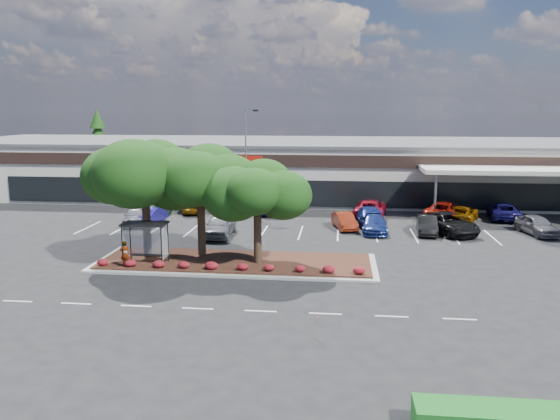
# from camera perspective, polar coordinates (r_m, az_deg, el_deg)

# --- Properties ---
(ground) EXTENTS (160.00, 160.00, 0.00)m
(ground) POSITION_cam_1_polar(r_m,az_deg,el_deg) (31.32, -2.43, -7.83)
(ground) COLOR black
(ground) RESTS_ON ground
(retail_store) EXTENTS (80.40, 25.20, 6.25)m
(retail_store) POSITION_cam_1_polar(r_m,az_deg,el_deg) (63.79, 2.23, 4.51)
(retail_store) COLOR beige
(retail_store) RESTS_ON ground
(landscape_island) EXTENTS (18.00, 6.00, 0.26)m
(landscape_island) POSITION_cam_1_polar(r_m,az_deg,el_deg) (35.38, -4.67, -5.48)
(landscape_island) COLOR #989893
(landscape_island) RESTS_ON ground
(lane_markings) EXTENTS (33.12, 20.06, 0.01)m
(lane_markings) POSITION_cam_1_polar(r_m,az_deg,el_deg) (41.27, -0.43, -3.28)
(lane_markings) COLOR silver
(lane_markings) RESTS_ON ground
(shrub_row) EXTENTS (17.00, 0.80, 0.50)m
(shrub_row) POSITION_cam_1_polar(r_m,az_deg,el_deg) (33.30, -5.36, -5.83)
(shrub_row) COLOR maroon
(shrub_row) RESTS_ON landscape_island
(bus_shelter) EXTENTS (2.75, 1.55, 2.59)m
(bus_shelter) POSITION_cam_1_polar(r_m,az_deg,el_deg) (35.32, -13.85, -2.13)
(bus_shelter) COLOR black
(bus_shelter) RESTS_ON landscape_island
(island_tree_west) EXTENTS (7.20, 7.20, 7.89)m
(island_tree_west) POSITION_cam_1_polar(r_m,az_deg,el_deg) (36.57, -13.89, 1.33)
(island_tree_west) COLOR black
(island_tree_west) RESTS_ON landscape_island
(island_tree_mid) EXTENTS (6.60, 6.60, 7.32)m
(island_tree_mid) POSITION_cam_1_polar(r_m,az_deg,el_deg) (36.23, -8.28, 0.98)
(island_tree_mid) COLOR black
(island_tree_mid) RESTS_ON landscape_island
(island_tree_east) EXTENTS (5.80, 5.80, 6.50)m
(island_tree_east) POSITION_cam_1_polar(r_m,az_deg,el_deg) (34.06, -2.37, -0.22)
(island_tree_east) COLOR black
(island_tree_east) RESTS_ON landscape_island
(conifer_north_west) EXTENTS (4.40, 4.40, 10.00)m
(conifer_north_west) POSITION_cam_1_polar(r_m,az_deg,el_deg) (83.06, -18.43, 6.66)
(conifer_north_west) COLOR black
(conifer_north_west) RESTS_ON ground
(person_waiting) EXTENTS (0.63, 0.44, 1.63)m
(person_waiting) POSITION_cam_1_polar(r_m,az_deg,el_deg) (34.96, -15.89, -4.43)
(person_waiting) COLOR #594C47
(person_waiting) RESTS_ON landscape_island
(light_pole) EXTENTS (1.43, 0.55, 9.92)m
(light_pole) POSITION_cam_1_polar(r_m,az_deg,el_deg) (51.43, -3.46, 4.43)
(light_pole) COLOR #989893
(light_pole) RESTS_ON ground
(survey_stake) EXTENTS (0.07, 0.14, 1.01)m
(survey_stake) POSITION_cam_1_polar(r_m,az_deg,el_deg) (24.21, 3.83, -11.88)
(survey_stake) COLOR #9C7B51
(survey_stake) RESTS_ON ground
(car_0) EXTENTS (2.74, 4.78, 1.53)m
(car_0) POSITION_cam_1_polar(r_m,az_deg,el_deg) (48.62, -14.84, -0.59)
(car_0) COLOR slate
(car_0) RESTS_ON ground
(car_1) EXTENTS (2.13, 4.39, 1.39)m
(car_1) POSITION_cam_1_polar(r_m,az_deg,el_deg) (48.60, -13.49, -0.63)
(car_1) COLOR navy
(car_1) RESTS_ON ground
(car_2) EXTENTS (2.11, 5.07, 1.72)m
(car_2) POSITION_cam_1_polar(r_m,az_deg,el_deg) (43.03, -6.30, -1.60)
(car_2) COLOR slate
(car_2) RESTS_ON ground
(car_4) EXTENTS (2.33, 4.29, 1.34)m
(car_4) POSITION_cam_1_polar(r_m,az_deg,el_deg) (45.72, 6.74, -1.13)
(car_4) COLOR maroon
(car_4) RESTS_ON ground
(car_5) EXTENTS (1.99, 4.89, 1.42)m
(car_5) POSITION_cam_1_polar(r_m,az_deg,el_deg) (44.80, 9.80, -1.40)
(car_5) COLOR navy
(car_5) RESTS_ON ground
(car_6) EXTENTS (4.81, 6.45, 1.63)m
(car_6) POSITION_cam_1_polar(r_m,az_deg,el_deg) (45.79, 17.19, -1.33)
(car_6) COLOR black
(car_6) RESTS_ON ground
(car_7) EXTENTS (1.88, 4.43, 1.42)m
(car_7) POSITION_cam_1_polar(r_m,az_deg,el_deg) (45.16, 15.10, -1.52)
(car_7) COLOR black
(car_7) RESTS_ON ground
(car_8) EXTENTS (2.69, 4.80, 1.54)m
(car_8) POSITION_cam_1_polar(r_m,az_deg,el_deg) (47.86, 25.26, -1.43)
(car_8) COLOR #56555C
(car_8) RESTS_ON ground
(car_9) EXTENTS (2.47, 4.22, 1.35)m
(car_9) POSITION_cam_1_polar(r_m,az_deg,el_deg) (51.35, -12.97, -0.03)
(car_9) COLOR #1A5721
(car_9) RESTS_ON ground
(car_10) EXTENTS (2.76, 5.25, 1.70)m
(car_10) POSITION_cam_1_polar(r_m,az_deg,el_deg) (53.27, -8.96, 0.68)
(car_10) COLOR #633B07
(car_10) RESTS_ON ground
(car_11) EXTENTS (3.23, 5.80, 1.53)m
(car_11) POSITION_cam_1_polar(r_m,az_deg,el_deg) (52.18, -0.61, 0.51)
(car_11) COLOR navy
(car_11) RESTS_ON ground
(car_13) EXTENTS (3.42, 6.17, 1.63)m
(car_13) POSITION_cam_1_polar(r_m,az_deg,el_deg) (50.79, 9.39, 0.14)
(car_13) COLOR maroon
(car_13) RESTS_ON ground
(car_14) EXTENTS (2.60, 5.57, 1.57)m
(car_14) POSITION_cam_1_polar(r_m,az_deg,el_deg) (47.84, 9.26, -0.53)
(car_14) COLOR navy
(car_14) RESTS_ON ground
(car_15) EXTENTS (4.62, 6.48, 1.64)m
(car_15) POSITION_cam_1_polar(r_m,az_deg,el_deg) (51.39, 16.74, -0.04)
(car_15) COLOR maroon
(car_15) RESTS_ON ground
(car_16) EXTENTS (3.83, 5.44, 1.38)m
(car_16) POSITION_cam_1_polar(r_m,az_deg,el_deg) (50.94, 18.53, -0.38)
(car_16) COLOR #7B4604
(car_16) RESTS_ON ground
(car_17) EXTENTS (3.23, 5.71, 1.50)m
(car_17) POSITION_cam_1_polar(r_m,az_deg,el_deg) (53.27, 22.32, -0.10)
(car_17) COLOR navy
(car_17) RESTS_ON ground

